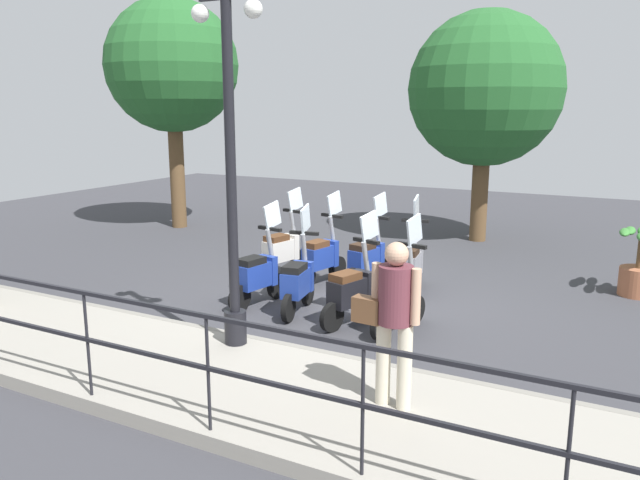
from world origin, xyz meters
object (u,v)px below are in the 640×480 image
at_px(lamp_post_near, 231,185).
at_px(scooter_far_1, 368,258).
at_px(scooter_far_3, 282,249).
at_px(tree_large, 172,67).
at_px(scooter_near_2, 298,281).
at_px(scooter_far_0, 411,264).
at_px(scooter_near_0, 399,297).
at_px(scooter_near_1, 352,291).
at_px(potted_palm, 639,268).
at_px(scooter_far_2, 322,256).
at_px(tree_distant, 485,90).
at_px(scooter_near_3, 258,274).
at_px(pedestrian_with_bag, 393,312).

distance_m(lamp_post_near, scooter_far_1, 3.77).
bearing_deg(scooter_far_3, tree_large, 72.49).
bearing_deg(scooter_near_2, scooter_far_0, -42.71).
distance_m(scooter_near_0, scooter_near_1, 0.67).
bearing_deg(scooter_far_1, scooter_far_3, 105.85).
height_order(potted_palm, scooter_far_0, scooter_far_0).
height_order(lamp_post_near, scooter_near_2, lamp_post_near).
xyz_separation_m(scooter_far_1, scooter_far_2, (-0.21, 0.75, 0.00)).
distance_m(tree_distant, potted_palm, 5.26).
bearing_deg(scooter_far_1, scooter_near_1, -150.63).
xyz_separation_m(scooter_near_1, scooter_far_3, (1.69, 2.13, 0.00)).
bearing_deg(scooter_near_3, lamp_post_near, -145.14).
height_order(lamp_post_near, scooter_near_1, lamp_post_near).
bearing_deg(potted_palm, scooter_near_1, 134.09).
xyz_separation_m(tree_large, scooter_near_3, (-4.33, -5.19, -3.37)).
bearing_deg(lamp_post_near, scooter_far_2, 9.04).
relative_size(pedestrian_with_bag, scooter_near_0, 1.03).
bearing_deg(scooter_near_2, pedestrian_with_bag, -144.85).
distance_m(lamp_post_near, scooter_far_0, 3.87).
bearing_deg(scooter_far_3, potted_palm, -60.57).
height_order(pedestrian_with_bag, scooter_near_0, pedestrian_with_bag).
xyz_separation_m(potted_palm, scooter_far_1, (-1.53, 3.97, 0.04)).
xyz_separation_m(lamp_post_near, scooter_near_0, (1.65, -1.45, -1.57)).
bearing_deg(scooter_far_2, tree_large, 74.11).
height_order(scooter_far_1, scooter_far_2, same).
distance_m(tree_distant, scooter_far_2, 5.69).
xyz_separation_m(tree_distant, potted_palm, (-2.99, -3.26, -2.84)).
distance_m(lamp_post_near, scooter_far_3, 3.91).
relative_size(pedestrian_with_bag, scooter_far_0, 1.03).
bearing_deg(tree_distant, scooter_far_2, 162.88).
bearing_deg(scooter_near_1, scooter_near_3, 102.26).
distance_m(lamp_post_near, scooter_near_3, 2.49).
relative_size(scooter_near_1, scooter_near_3, 1.00).
bearing_deg(tree_distant, scooter_far_0, -179.54).
height_order(scooter_near_1, scooter_far_2, same).
height_order(pedestrian_with_bag, scooter_far_2, pedestrian_with_bag).
relative_size(scooter_near_0, scooter_near_2, 1.00).
bearing_deg(tree_large, scooter_near_2, -126.57).
bearing_deg(tree_large, scooter_far_1, -113.09).
xyz_separation_m(tree_distant, scooter_far_1, (-4.52, 0.71, -2.80)).
xyz_separation_m(pedestrian_with_bag, tree_large, (6.70, 8.24, 2.78)).
bearing_deg(potted_palm, tree_distant, 47.51).
relative_size(scooter_near_0, scooter_far_0, 1.00).
height_order(tree_large, scooter_near_2, tree_large).
distance_m(scooter_near_1, scooter_near_2, 0.90).
bearing_deg(scooter_near_0, scooter_far_1, 46.35).
bearing_deg(pedestrian_with_bag, scooter_near_1, 37.38).
bearing_deg(scooter_far_2, pedestrian_with_bag, -132.66).
bearing_deg(scooter_far_3, tree_distant, -13.32).
height_order(lamp_post_near, scooter_far_2, lamp_post_near).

